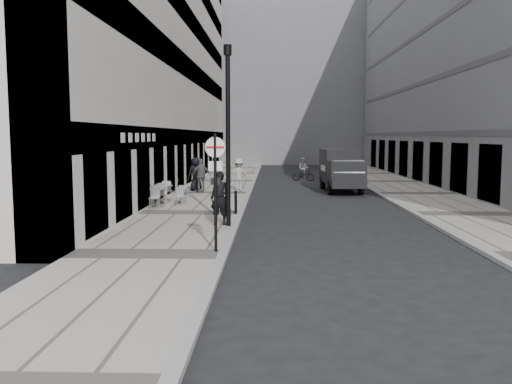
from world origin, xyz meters
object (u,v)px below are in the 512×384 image
(sign_post, at_px, (215,176))
(lamppost, at_px, (228,127))
(panel_van, at_px, (341,168))
(cyclist, at_px, (303,172))
(walking_man, at_px, (220,198))

(sign_post, distance_m, lamppost, 4.32)
(panel_van, bearing_deg, sign_post, -109.95)
(sign_post, height_order, cyclist, sign_post)
(lamppost, bearing_deg, panel_van, 67.24)
(lamppost, height_order, cyclist, lamppost)
(panel_van, bearing_deg, walking_man, -116.61)
(panel_van, height_order, cyclist, panel_van)
(lamppost, distance_m, cyclist, 20.43)
(sign_post, xyz_separation_m, panel_van, (5.38, 16.92, -0.76))
(sign_post, relative_size, panel_van, 0.60)
(walking_man, relative_size, cyclist, 1.12)
(lamppost, distance_m, panel_van, 14.06)
(sign_post, bearing_deg, panel_van, 79.42)
(lamppost, xyz_separation_m, panel_van, (5.38, 12.82, -2.12))
(panel_van, relative_size, cyclist, 3.14)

